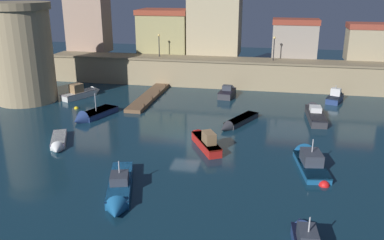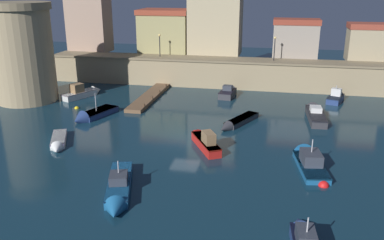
{
  "view_description": "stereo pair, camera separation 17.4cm",
  "coord_description": "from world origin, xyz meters",
  "views": [
    {
      "loc": [
        7.33,
        -33.41,
        13.36
      ],
      "look_at": [
        0.0,
        3.16,
        0.82
      ],
      "focal_mm": 38.42,
      "sensor_mm": 36.0,
      "label": 1
    },
    {
      "loc": [
        7.5,
        -33.37,
        13.36
      ],
      "look_at": [
        0.0,
        3.16,
        0.82
      ],
      "focal_mm": 38.42,
      "sensor_mm": 36.0,
      "label": 2
    }
  ],
  "objects": [
    {
      "name": "moored_boat_1",
      "position": [
        1.92,
        -1.14,
        0.53
      ],
      "size": [
        3.83,
        5.79,
        1.84
      ],
      "rotation": [
        0.0,
        0.0,
        2.07
      ],
      "color": "red",
      "rests_on": "ground"
    },
    {
      "name": "quay_lamp_0",
      "position": [
        -8.05,
        20.59,
        5.76
      ],
      "size": [
        0.32,
        0.32,
        3.03
      ],
      "color": "black",
      "rests_on": "quay_wall"
    },
    {
      "name": "mooring_buoy_0",
      "position": [
        -13.9,
        6.92,
        0.0
      ],
      "size": [
        0.5,
        0.5,
        0.5
      ],
      "primitive_type": "sphere",
      "color": "yellow",
      "rests_on": "ground"
    },
    {
      "name": "quay_lamp_1",
      "position": [
        7.26,
        20.59,
        5.79
      ],
      "size": [
        0.32,
        0.32,
        3.08
      ],
      "color": "black",
      "rests_on": "quay_wall"
    },
    {
      "name": "moored_boat_3",
      "position": [
        -15.38,
        11.7,
        0.56
      ],
      "size": [
        3.59,
        5.65,
        2.06
      ],
      "rotation": [
        0.0,
        0.0,
        1.14
      ],
      "color": "silver",
      "rests_on": "ground"
    },
    {
      "name": "moored_boat_7",
      "position": [
        -10.81,
        3.99,
        0.32
      ],
      "size": [
        3.44,
        5.95,
        3.04
      ],
      "rotation": [
        0.0,
        0.0,
        -1.9
      ],
      "color": "navy",
      "rests_on": "ground"
    },
    {
      "name": "pier_dock",
      "position": [
        -7.2,
        12.58,
        0.2
      ],
      "size": [
        1.88,
        12.32,
        0.7
      ],
      "color": "brown",
      "rests_on": "ground"
    },
    {
      "name": "mooring_buoy_1",
      "position": [
        11.3,
        -6.62,
        0.0
      ],
      "size": [
        0.75,
        0.75,
        0.75
      ],
      "primitive_type": "sphere",
      "color": "red",
      "rests_on": "ground"
    },
    {
      "name": "fortress_tower",
      "position": [
        -20.99,
        8.82,
        5.71
      ],
      "size": [
        7.36,
        7.36,
        11.3
      ],
      "color": "#9E8966",
      "rests_on": "ground"
    },
    {
      "name": "ground_plane",
      "position": [
        0.0,
        0.0,
        0.0
      ],
      "size": [
        112.44,
        112.44,
        0.0
      ],
      "primitive_type": "plane",
      "color": "#112D3D"
    },
    {
      "name": "moored_boat_5",
      "position": [
        10.41,
        -3.01,
        0.4
      ],
      "size": [
        2.7,
        6.72,
        2.94
      ],
      "rotation": [
        0.0,
        0.0,
        1.73
      ],
      "color": "#195689",
      "rests_on": "ground"
    },
    {
      "name": "moored_boat_0",
      "position": [
        14.83,
        16.01,
        0.48
      ],
      "size": [
        2.66,
        4.41,
        2.29
      ],
      "rotation": [
        0.0,
        0.0,
        1.24
      ],
      "color": "navy",
      "rests_on": "ground"
    },
    {
      "name": "moored_boat_4",
      "position": [
        4.1,
        4.85,
        0.28
      ],
      "size": [
        3.73,
        6.2,
        1.12
      ],
      "rotation": [
        0.0,
        0.0,
        -2.01
      ],
      "color": "#333338",
      "rests_on": "ground"
    },
    {
      "name": "moored_boat_11",
      "position": [
        -2.12,
        -10.71,
        0.39
      ],
      "size": [
        3.47,
        7.39,
        2.44
      ],
      "rotation": [
        0.0,
        0.0,
        -1.28
      ],
      "color": "#195689",
      "rests_on": "ground"
    },
    {
      "name": "moored_boat_2",
      "position": [
        11.83,
        9.02,
        0.46
      ],
      "size": [
        1.83,
        7.15,
        1.62
      ],
      "rotation": [
        0.0,
        0.0,
        1.62
      ],
      "color": "#333338",
      "rests_on": "ground"
    },
    {
      "name": "old_town_backdrop",
      "position": [
        -3.63,
        24.94,
        7.36
      ],
      "size": [
        44.45,
        6.11,
        9.39
      ],
      "color": "tan",
      "rests_on": "ground"
    },
    {
      "name": "moored_boat_10",
      "position": [
        -10.44,
        -3.46,
        0.25
      ],
      "size": [
        3.14,
        5.03,
        1.1
      ],
      "rotation": [
        0.0,
        0.0,
        -1.14
      ],
      "color": "white",
      "rests_on": "ground"
    },
    {
      "name": "quay_wall",
      "position": [
        0.0,
        20.59,
        1.87
      ],
      "size": [
        46.49,
        3.99,
        3.71
      ],
      "color": "#9E8966",
      "rests_on": "ground"
    },
    {
      "name": "moored_boat_6",
      "position": [
        2.05,
        15.7,
        0.5
      ],
      "size": [
        1.99,
        4.46,
        1.76
      ],
      "rotation": [
        0.0,
        0.0,
        1.46
      ],
      "color": "#333338",
      "rests_on": "ground"
    }
  ]
}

